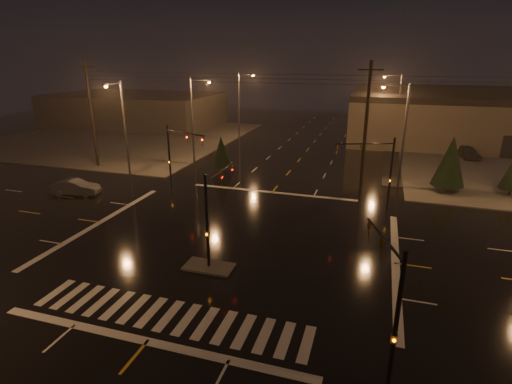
% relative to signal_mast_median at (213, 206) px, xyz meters
% --- Properties ---
extents(ground, '(140.00, 140.00, 0.00)m').
position_rel_signal_mast_median_xyz_m(ground, '(-0.00, 3.07, -3.75)').
color(ground, black).
rests_on(ground, ground).
extents(sidewalk_nw, '(36.00, 36.00, 0.12)m').
position_rel_signal_mast_median_xyz_m(sidewalk_nw, '(-30.00, 33.07, -3.69)').
color(sidewalk_nw, '#484541').
rests_on(sidewalk_nw, ground).
extents(median_island, '(3.00, 1.60, 0.15)m').
position_rel_signal_mast_median_xyz_m(median_island, '(-0.00, -0.93, -3.68)').
color(median_island, '#484541').
rests_on(median_island, ground).
extents(crosswalk, '(15.00, 2.60, 0.01)m').
position_rel_signal_mast_median_xyz_m(crosswalk, '(-0.00, -5.93, -3.75)').
color(crosswalk, beige).
rests_on(crosswalk, ground).
extents(stop_bar_near, '(16.00, 0.50, 0.01)m').
position_rel_signal_mast_median_xyz_m(stop_bar_near, '(-0.00, -7.93, -3.75)').
color(stop_bar_near, beige).
rests_on(stop_bar_near, ground).
extents(stop_bar_far, '(16.00, 0.50, 0.01)m').
position_rel_signal_mast_median_xyz_m(stop_bar_far, '(-0.00, 14.07, -3.75)').
color(stop_bar_far, beige).
rests_on(stop_bar_far, ground).
extents(commercial_block, '(30.00, 18.00, 5.60)m').
position_rel_signal_mast_median_xyz_m(commercial_block, '(-35.00, 45.07, -0.95)').
color(commercial_block, '#3A3533').
rests_on(commercial_block, ground).
extents(signal_mast_median, '(0.25, 4.59, 6.00)m').
position_rel_signal_mast_median_xyz_m(signal_mast_median, '(0.00, 0.00, 0.00)').
color(signal_mast_median, black).
rests_on(signal_mast_median, ground).
extents(signal_mast_ne, '(4.84, 1.86, 6.00)m').
position_rel_signal_mast_median_xyz_m(signal_mast_ne, '(9.50, 13.21, 0.04)').
color(signal_mast_ne, black).
rests_on(signal_mast_ne, ground).
extents(signal_mast_nw, '(4.84, 1.86, 6.00)m').
position_rel_signal_mast_median_xyz_m(signal_mast_nw, '(-9.50, 13.21, 0.04)').
color(signal_mast_nw, black).
rests_on(signal_mast_nw, ground).
extents(signal_mast_se, '(1.55, 3.87, 6.00)m').
position_rel_signal_mast_median_xyz_m(signal_mast_se, '(10.23, -6.68, -0.04)').
color(signal_mast_se, black).
rests_on(signal_mast_se, ground).
extents(streetlight_1, '(2.77, 0.32, 10.00)m').
position_rel_signal_mast_median_xyz_m(streetlight_1, '(-11.18, 21.07, 2.05)').
color(streetlight_1, '#38383A').
rests_on(streetlight_1, ground).
extents(streetlight_2, '(2.77, 0.32, 10.00)m').
position_rel_signal_mast_median_xyz_m(streetlight_2, '(-11.18, 37.07, 2.05)').
color(streetlight_2, '#38383A').
rests_on(streetlight_2, ground).
extents(streetlight_3, '(2.77, 0.32, 10.00)m').
position_rel_signal_mast_median_xyz_m(streetlight_3, '(11.18, 19.07, 2.05)').
color(streetlight_3, '#38383A').
rests_on(streetlight_3, ground).
extents(streetlight_4, '(2.77, 0.32, 10.00)m').
position_rel_signal_mast_median_xyz_m(streetlight_4, '(11.18, 39.07, 2.05)').
color(streetlight_4, '#38383A').
rests_on(streetlight_4, ground).
extents(streetlight_5, '(0.32, 2.77, 10.00)m').
position_rel_signal_mast_median_xyz_m(streetlight_5, '(-16.00, 14.26, 2.05)').
color(streetlight_5, '#38383A').
rests_on(streetlight_5, ground).
extents(utility_pole_0, '(2.20, 0.32, 12.00)m').
position_rel_signal_mast_median_xyz_m(utility_pole_0, '(-22.00, 17.07, 2.38)').
color(utility_pole_0, black).
rests_on(utility_pole_0, ground).
extents(utility_pole_1, '(2.20, 0.32, 12.00)m').
position_rel_signal_mast_median_xyz_m(utility_pole_1, '(8.00, 17.07, 2.38)').
color(utility_pole_1, black).
rests_on(utility_pole_1, ground).
extents(conifer_0, '(3.01, 3.01, 5.40)m').
position_rel_signal_mast_median_xyz_m(conifer_0, '(15.86, 19.10, -0.70)').
color(conifer_0, black).
rests_on(conifer_0, ground).
extents(conifer_3, '(2.19, 2.19, 4.13)m').
position_rel_signal_mast_median_xyz_m(conifer_3, '(-7.06, 18.78, -1.34)').
color(conifer_3, black).
rests_on(conifer_3, ground).
extents(car_parked, '(2.95, 5.02, 1.60)m').
position_rel_signal_mast_median_xyz_m(car_parked, '(20.15, 34.31, -2.95)').
color(car_parked, black).
rests_on(car_parked, ground).
extents(car_crossing, '(4.59, 2.50, 1.43)m').
position_rel_signal_mast_median_xyz_m(car_crossing, '(-17.40, 7.96, -3.03)').
color(car_crossing, '#56595E').
rests_on(car_crossing, ground).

